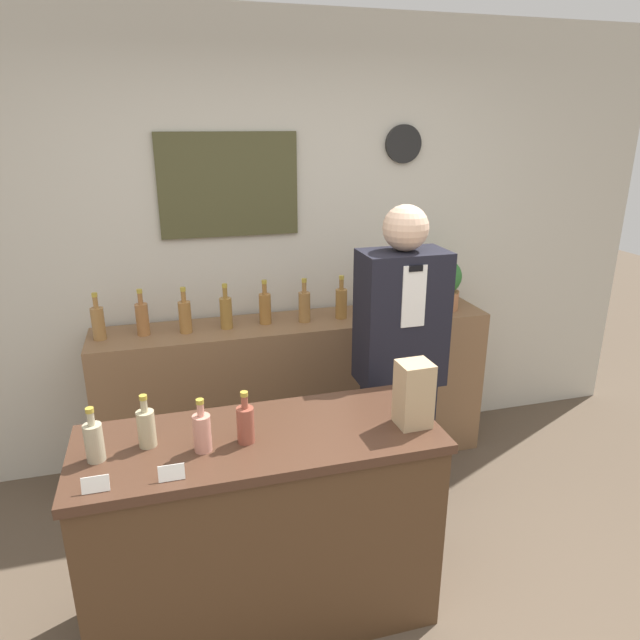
% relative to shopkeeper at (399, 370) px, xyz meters
% --- Properties ---
extents(back_wall, '(5.20, 0.09, 2.70)m').
position_rel_shopkeeper_xyz_m(back_wall, '(-0.48, 0.91, 0.50)').
color(back_wall, beige).
rests_on(back_wall, ground_plane).
extents(back_shelf, '(2.39, 0.42, 0.95)m').
position_rel_shopkeeper_xyz_m(back_shelf, '(-0.40, 0.64, -0.38)').
color(back_shelf, brown).
rests_on(back_shelf, ground_plane).
extents(display_counter, '(1.45, 0.56, 0.91)m').
position_rel_shopkeeper_xyz_m(display_counter, '(-0.83, -0.54, -0.40)').
color(display_counter, '#4C331E').
rests_on(display_counter, ground_plane).
extents(shopkeeper, '(0.43, 0.27, 1.72)m').
position_rel_shopkeeper_xyz_m(shopkeeper, '(0.00, 0.00, 0.00)').
color(shopkeeper, black).
rests_on(shopkeeper, ground_plane).
extents(potted_plant, '(0.22, 0.22, 0.32)m').
position_rel_shopkeeper_xyz_m(potted_plant, '(0.56, 0.63, 0.26)').
color(potted_plant, '#B27047').
rests_on(potted_plant, back_shelf).
extents(paper_bag, '(0.14, 0.13, 0.27)m').
position_rel_shopkeeper_xyz_m(paper_bag, '(-0.21, -0.62, 0.19)').
color(paper_bag, tan).
rests_on(paper_bag, display_counter).
extents(price_card_left, '(0.09, 0.02, 0.06)m').
position_rel_shopkeeper_xyz_m(price_card_left, '(-1.43, -0.75, 0.08)').
color(price_card_left, white).
rests_on(price_card_left, display_counter).
extents(price_card_right, '(0.09, 0.02, 0.06)m').
position_rel_shopkeeper_xyz_m(price_card_right, '(-1.18, -0.75, 0.08)').
color(price_card_right, white).
rests_on(price_card_right, display_counter).
extents(counter_bottle_0, '(0.07, 0.07, 0.21)m').
position_rel_shopkeeper_xyz_m(counter_bottle_0, '(-1.44, -0.55, 0.13)').
color(counter_bottle_0, tan).
rests_on(counter_bottle_0, display_counter).
extents(counter_bottle_1, '(0.07, 0.07, 0.21)m').
position_rel_shopkeeper_xyz_m(counter_bottle_1, '(-1.26, -0.50, 0.13)').
color(counter_bottle_1, tan).
rests_on(counter_bottle_1, display_counter).
extents(counter_bottle_2, '(0.07, 0.07, 0.21)m').
position_rel_shopkeeper_xyz_m(counter_bottle_2, '(-1.06, -0.59, 0.13)').
color(counter_bottle_2, tan).
rests_on(counter_bottle_2, display_counter).
extents(counter_bottle_3, '(0.07, 0.07, 0.21)m').
position_rel_shopkeeper_xyz_m(counter_bottle_3, '(-0.89, -0.57, 0.13)').
color(counter_bottle_3, brown).
rests_on(counter_bottle_3, display_counter).
extents(shelf_bottle_0, '(0.07, 0.07, 0.27)m').
position_rel_shopkeeper_xyz_m(shelf_bottle_0, '(-1.51, 0.64, 0.20)').
color(shelf_bottle_0, '#9C6E3B').
rests_on(shelf_bottle_0, back_shelf).
extents(shelf_bottle_1, '(0.07, 0.07, 0.27)m').
position_rel_shopkeeper_xyz_m(shelf_bottle_1, '(-1.28, 0.64, 0.20)').
color(shelf_bottle_1, '#9E6536').
rests_on(shelf_bottle_1, back_shelf).
extents(shelf_bottle_2, '(0.07, 0.07, 0.27)m').
position_rel_shopkeeper_xyz_m(shelf_bottle_2, '(-1.05, 0.62, 0.20)').
color(shelf_bottle_2, '#9D6B35').
rests_on(shelf_bottle_2, back_shelf).
extents(shelf_bottle_3, '(0.07, 0.07, 0.27)m').
position_rel_shopkeeper_xyz_m(shelf_bottle_3, '(-0.82, 0.63, 0.20)').
color(shelf_bottle_3, olive).
rests_on(shelf_bottle_3, back_shelf).
extents(shelf_bottle_4, '(0.07, 0.07, 0.27)m').
position_rel_shopkeeper_xyz_m(shelf_bottle_4, '(-0.58, 0.65, 0.20)').
color(shelf_bottle_4, '#9B6730').
rests_on(shelf_bottle_4, back_shelf).
extents(shelf_bottle_5, '(0.07, 0.07, 0.27)m').
position_rel_shopkeeper_xyz_m(shelf_bottle_5, '(-0.35, 0.62, 0.20)').
color(shelf_bottle_5, '#9C6F3B').
rests_on(shelf_bottle_5, back_shelf).
extents(shelf_bottle_6, '(0.07, 0.07, 0.27)m').
position_rel_shopkeeper_xyz_m(shelf_bottle_6, '(-0.12, 0.62, 0.20)').
color(shelf_bottle_6, olive).
rests_on(shelf_bottle_6, back_shelf).
extents(shelf_bottle_7, '(0.07, 0.07, 0.27)m').
position_rel_shopkeeper_xyz_m(shelf_bottle_7, '(0.11, 0.63, 0.20)').
color(shelf_bottle_7, '#A06635').
rests_on(shelf_bottle_7, back_shelf).
extents(shelf_bottle_8, '(0.07, 0.07, 0.27)m').
position_rel_shopkeeper_xyz_m(shelf_bottle_8, '(0.34, 0.65, 0.20)').
color(shelf_bottle_8, '#A4663D').
rests_on(shelf_bottle_8, back_shelf).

